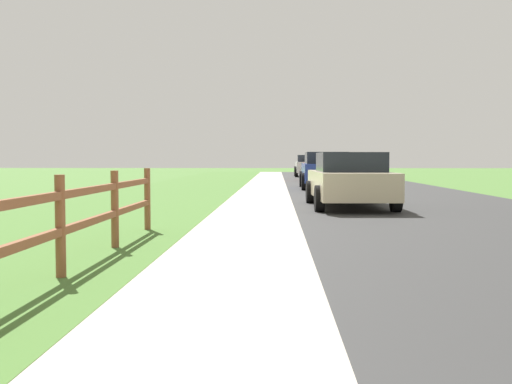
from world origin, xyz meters
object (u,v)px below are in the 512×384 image
(parked_suv_beige, at_px, (349,180))
(parked_car_white, at_px, (309,166))
(parked_car_blue, at_px, (326,170))
(parked_car_red, at_px, (320,167))

(parked_suv_beige, relative_size, parked_car_white, 1.00)
(parked_suv_beige, bearing_deg, parked_car_blue, 89.01)
(parked_suv_beige, bearing_deg, parked_car_red, 88.26)
(parked_suv_beige, xyz_separation_m, parked_car_white, (0.39, 28.36, 0.07))
(parked_car_red, bearing_deg, parked_suv_beige, -91.74)
(parked_suv_beige, distance_m, parked_car_white, 28.36)
(parked_suv_beige, bearing_deg, parked_car_white, 89.22)
(parked_car_blue, relative_size, parked_car_red, 1.12)
(parked_car_white, bearing_deg, parked_car_blue, -90.66)
(parked_car_red, height_order, parked_car_white, parked_car_red)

